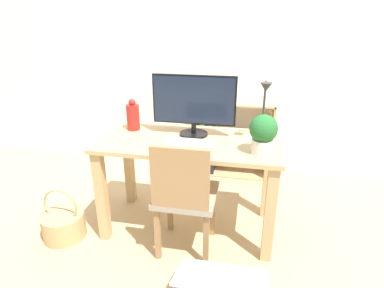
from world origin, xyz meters
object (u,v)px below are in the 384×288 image
keyboard (189,142)px  desk_lamp (264,105)px  bookshelf (217,140)px  monitor (194,103)px  chair (184,195)px  basket (64,224)px  vase (133,116)px  potted_plant (263,133)px

keyboard → desk_lamp: size_ratio=0.80×
bookshelf → desk_lamp: bearing=-65.3°
monitor → chair: size_ratio=0.71×
monitor → basket: bearing=-155.3°
vase → bookshelf: vase is taller
desk_lamp → bookshelf: desk_lamp is taller
desk_lamp → chair: size_ratio=0.49×
potted_plant → basket: bearing=-172.9°
vase → chair: bearing=-41.2°
vase → potted_plant: bearing=-15.7°
potted_plant → bookshelf: potted_plant is taller
potted_plant → chair: size_ratio=0.30×
bookshelf → basket: size_ratio=2.01×
keyboard → basket: size_ratio=0.83×
desk_lamp → potted_plant: size_ratio=1.63×
vase → desk_lamp: size_ratio=0.58×
basket → desk_lamp: bearing=16.0°
potted_plant → basket: (-1.39, -0.17, -0.76)m
chair → potted_plant: bearing=17.7°
keyboard → chair: 0.36m
monitor → vase: 0.49m
potted_plant → basket: potted_plant is taller
chair → basket: (-0.92, -0.01, -0.35)m
monitor → keyboard: (-0.00, -0.17, -0.23)m
basket → vase: bearing=45.9°
vase → chair: size_ratio=0.29×
chair → bookshelf: size_ratio=1.05×
vase → desk_lamp: desk_lamp is taller
desk_lamp → potted_plant: desk_lamp is taller
basket → chair: bearing=0.8°
vase → chair: (0.49, -0.43, -0.37)m
keyboard → basket: 1.12m
potted_plant → chair: bearing=-161.3°
desk_lamp → bookshelf: bearing=114.7°
keyboard → desk_lamp: desk_lamp is taller
keyboard → bookshelf: (0.08, 1.04, -0.37)m
vase → bookshelf: size_ratio=0.30×
chair → bookshelf: (0.06, 1.27, -0.10)m
monitor → vase: monitor is taller
chair → bookshelf: bearing=86.1°
desk_lamp → bookshelf: (-0.41, 0.88, -0.62)m
monitor → vase: (-0.47, 0.03, -0.14)m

